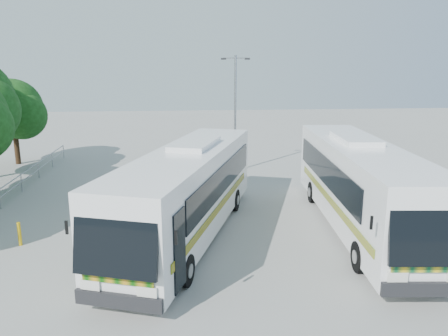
{
  "coord_description": "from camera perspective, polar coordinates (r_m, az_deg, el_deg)",
  "views": [
    {
      "loc": [
        -1.26,
        -18.08,
        6.74
      ],
      "look_at": [
        0.85,
        2.82,
        1.81
      ],
      "focal_mm": 35.0,
      "sensor_mm": 36.0,
      "label": 1
    }
  ],
  "objects": [
    {
      "name": "ground",
      "position": [
        19.34,
        -1.68,
        -7.21
      ],
      "size": [
        100.0,
        100.0,
        0.0
      ],
      "primitive_type": "plane",
      "color": "gray",
      "rests_on": "ground"
    },
    {
      "name": "coach_adjacent",
      "position": [
        19.07,
        17.37,
        -1.94
      ],
      "size": [
        3.8,
        13.06,
        3.57
      ],
      "rotation": [
        0.0,
        0.0,
        -0.09
      ],
      "color": "white",
      "rests_on": "ground"
    },
    {
      "name": "lamppost",
      "position": [
        28.02,
        1.47,
        7.75
      ],
      "size": [
        1.81,
        0.26,
        7.4
      ],
      "rotation": [
        0.0,
        0.0,
        -0.05
      ],
      "color": "#979A9F",
      "rests_on": "ground"
    },
    {
      "name": "tree_far_e",
      "position": [
        33.5,
        -25.78,
        7.01
      ],
      "size": [
        4.54,
        4.28,
        5.92
      ],
      "color": "#382314",
      "rests_on": "ground"
    },
    {
      "name": "bollard",
      "position": [
        18.62,
        -25.15,
        -7.8
      ],
      "size": [
        0.13,
        0.13,
        0.94
      ],
      "primitive_type": "cylinder",
      "rotation": [
        0.0,
        0.0,
        0.02
      ],
      "color": "gold",
      "rests_on": "ground"
    },
    {
      "name": "railing",
      "position": [
        24.5,
        -26.48,
        -2.4
      ],
      "size": [
        0.06,
        22.0,
        1.0
      ],
      "color": "gray",
      "rests_on": "ground"
    },
    {
      "name": "coach_main",
      "position": [
        17.42,
        -4.73,
        -2.9
      ],
      "size": [
        6.45,
        12.78,
        3.51
      ],
      "rotation": [
        0.0,
        0.0,
        -0.33
      ],
      "color": "white",
      "rests_on": "ground"
    },
    {
      "name": "kerb_divider",
      "position": [
        21.19,
        -8.32,
        -5.29
      ],
      "size": [
        0.4,
        16.0,
        0.15
      ],
      "primitive_type": "cube",
      "color": "#B2B2AD",
      "rests_on": "ground"
    }
  ]
}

